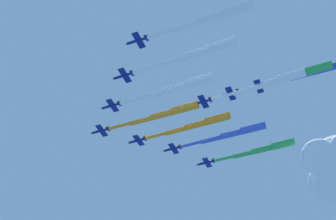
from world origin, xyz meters
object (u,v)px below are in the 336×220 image
Objects in this scene: jet_trail_starboard at (295,75)px; jet_tail_end at (326,68)px; jet_port_inner at (177,87)px; jet_lead at (163,114)px; jet_starboard_outer at (263,149)px; jet_port_outer at (211,18)px; jet_port_mid at (195,53)px; jet_starboard_mid at (232,134)px; jet_trail_port at (268,83)px; jet_starboard_inner at (196,125)px.

jet_tail_end is (8.21, 9.48, -0.27)m from jet_trail_starboard.
jet_lead is at bearing 177.78° from jet_port_inner.
jet_starboard_outer is at bearing 179.06° from jet_tail_end.
jet_starboard_outer is (-61.62, 55.43, -2.83)m from jet_port_outer.
jet_port_inner is 49.71m from jet_trail_starboard.
jet_trail_starboard reaches higher than jet_port_inner.
jet_port_mid is (38.10, -0.64, 0.79)m from jet_lead.
jet_trail_starboard is (41.13, 43.53, 1.58)m from jet_lead.
jet_lead is 1.02× the size of jet_port_outer.
jet_port_inner is at bearing -58.98° from jet_starboard_mid.
jet_starboard_mid is 0.99× the size of jet_port_outer.
jet_lead is 1.02× the size of jet_port_inner.
jet_lead is 1.07× the size of jet_tail_end.
jet_trail_port is at bearing -132.10° from jet_trail_starboard.
jet_starboard_mid is (-41.81, 36.92, 1.39)m from jet_port_mid.
jet_lead reaches higher than jet_starboard_outer.
jet_starboard_inner reaches higher than jet_lead.
jet_lead is 72.42m from jet_tail_end.
jet_starboard_outer is (-6.31, 53.91, -0.23)m from jet_lead.
jet_starboard_inner is (-20.57, 17.97, 0.97)m from jet_port_inner.
jet_starboard_mid is 1.05× the size of jet_trail_starboard.
jet_tail_end is at bearing 96.25° from jet_port_outer.
jet_trail_starboard reaches higher than jet_trail_port.
jet_port_outer is 1.05× the size of jet_tail_end.
jet_lead is at bearing -133.38° from jet_trail_starboard.
jet_port_outer is at bearing -72.53° from jet_trail_starboard.
jet_port_outer reaches higher than jet_port_mid.
jet_port_mid is 1.03× the size of jet_starboard_mid.
jet_starboard_inner is at bearing 138.86° from jet_port_inner.
jet_trail_starboard reaches higher than jet_starboard_inner.
jet_lead is 1.09× the size of jet_trail_starboard.
jet_trail_port is (14.85, 35.68, 1.29)m from jet_port_inner.
jet_starboard_inner is at bearing 161.87° from jet_port_outer.
jet_port_inner is 38.67m from jet_trail_port.
jet_starboard_outer is at bearing 98.41° from jet_starboard_mid.
jet_tail_end is at bearing 17.49° from jet_starboard_mid.
jet_trail_starboard is at bearing 46.62° from jet_lead.
jet_lead is at bearing 179.04° from jet_port_mid.
jet_port_outer is at bearing -1.25° from jet_port_inner.
jet_trail_port is (-4.71, 35.60, 0.30)m from jet_port_mid.
jet_starboard_outer is at bearing 167.65° from jet_trail_starboard.
jet_starboard_inner is 0.95× the size of jet_port_mid.
jet_starboard_outer is 1.01× the size of jet_trail_starboard.
jet_trail_port is at bearing 67.40° from jet_port_inner.
jet_starboard_outer is at bearing 96.68° from jet_lead.
jet_trail_starboard is at bearing 86.08° from jet_port_mid.
jet_starboard_mid is (-22.25, 37.00, 2.38)m from jet_port_inner.
jet_starboard_inner is 0.97× the size of jet_port_outer.
jet_port_outer is 82.93m from jet_starboard_outer.
jet_lead is 1.05× the size of jet_starboard_inner.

